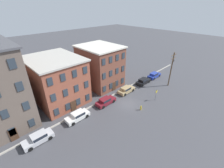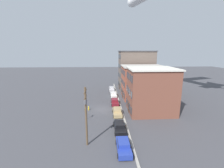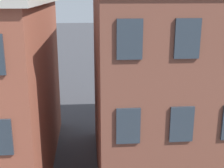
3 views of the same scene
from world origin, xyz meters
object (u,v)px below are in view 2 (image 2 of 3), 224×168
car_maroon (115,101)px  car_black (120,127)px  utility_pole (86,114)px  caution_sign (85,112)px  car_silver (112,89)px  car_white (113,94)px  car_blue (123,145)px  car_tan (117,111)px  fire_hydrant (89,108)px

car_maroon → car_black: (13.23, -0.10, 0.00)m
car_black → utility_pole: size_ratio=0.51×
car_black → caution_sign: caution_sign is taller
car_silver → car_white: bearing=1.7°
car_blue → utility_pole: size_ratio=0.51×
car_black → car_blue: size_ratio=1.00×
car_maroon → car_tan: (6.61, 0.05, 0.00)m
car_white → car_maroon: bearing=-0.6°
car_black → car_tan: bearing=178.7°
car_white → car_silver: bearing=-178.3°
car_silver → utility_pole: 31.48m
car_white → car_maroon: size_ratio=1.00×
car_tan → car_blue: 11.90m
caution_sign → fire_hydrant: caution_sign is taller
car_silver → utility_pole: bearing=-9.4°
car_silver → car_tan: 20.37m
caution_sign → car_silver: bearing=164.3°
car_blue → utility_pole: utility_pole is taller
car_silver → car_tan: bearing=0.5°
caution_sign → utility_pole: utility_pole is taller
car_silver → car_tan: (20.37, 0.19, 0.00)m
car_maroon → caution_sign: 10.96m
utility_pole → fire_hydrant: utility_pole is taller
car_white → car_black: same height
car_white → car_blue: size_ratio=1.00×
car_silver → caution_sign: 23.43m
car_tan → car_blue: bearing=-0.8°
car_blue → car_black: bearing=179.9°
car_maroon → caution_sign: bearing=-36.5°
car_tan → car_maroon: bearing=-179.6°
car_black → caution_sign: bearing=-124.9°
fire_hydrant → car_tan: bearing=65.1°
car_silver → car_black: same height
car_black → car_blue: bearing=-0.1°
car_silver → fire_hydrant: (17.40, -6.20, -0.27)m
car_maroon → utility_pole: bearing=-17.1°
caution_sign → car_maroon: bearing=143.5°
car_maroon → caution_sign: size_ratio=1.72×
car_white → caution_sign: 16.84m
car_maroon → fire_hydrant: car_maroon is taller
car_tan → car_blue: same height
caution_sign → utility_pole: 8.94m
car_maroon → utility_pole: utility_pole is taller
car_black → car_silver: bearing=-179.9°
car_white → car_tan: (13.31, -0.03, 0.00)m
car_tan → utility_pole: bearing=-26.8°
fire_hydrant → car_silver: bearing=160.4°
car_silver → car_maroon: same height
car_silver → car_tan: size_ratio=1.00×
car_white → fire_hydrant: 12.17m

